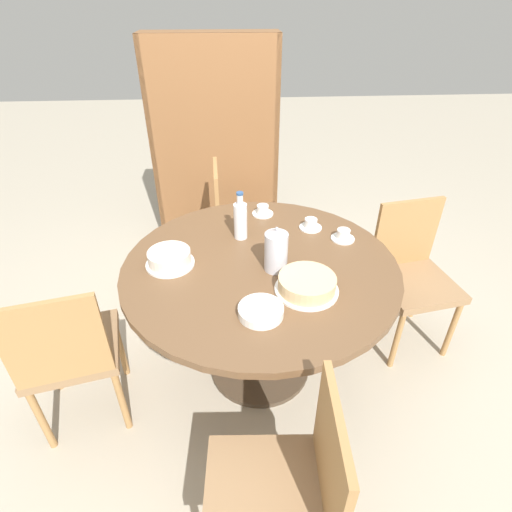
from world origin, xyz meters
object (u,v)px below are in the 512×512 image
object	(u,v)px
coffee_pot	(276,250)
bookshelf	(216,150)
chair_c	(285,489)
cup_a	(263,211)
chair_b	(70,352)
water_bottle	(240,220)
cake_main	(307,284)
cup_c	(343,236)
chair_a	(237,220)
cake_second	(170,258)
chair_d	(412,273)
cup_b	(311,225)

from	to	relation	value
coffee_pot	bookshelf	bearing A→B (deg)	100.98
chair_c	cup_a	world-z (taller)	chair_c
chair_c	bookshelf	bearing A→B (deg)	-171.11
chair_b	water_bottle	bearing A→B (deg)	-160.21
cake_main	cup_c	xyz separation A→B (m)	(0.27, 0.42, -0.01)
chair_b	cup_a	world-z (taller)	chair_b
cake_main	chair_a	bearing A→B (deg)	103.64
cake_second	chair_c	bearing A→B (deg)	-64.86
chair_a	cup_a	bearing A→B (deg)	-162.98
cake_main	water_bottle	bearing A→B (deg)	119.76
bookshelf	cup_c	world-z (taller)	bookshelf
chair_d	water_bottle	size ratio (longest dim) A/B	3.35
cup_b	chair_d	bearing A→B (deg)	-9.43
chair_c	bookshelf	world-z (taller)	bookshelf
water_bottle	cup_b	xyz separation A→B (m)	(0.40, 0.07, -0.08)
water_bottle	cake_second	world-z (taller)	water_bottle
coffee_pot	cup_a	distance (m)	0.57
chair_a	cake_second	size ratio (longest dim) A/B	3.76
coffee_pot	cup_b	size ratio (longest dim) A/B	1.82
chair_d	cake_main	size ratio (longest dim) A/B	3.11
chair_b	chair_c	bearing A→B (deg)	130.73
chair_a	cake_second	distance (m)	1.03
chair_a	cup_c	distance (m)	0.97
chair_c	cup_b	xyz separation A→B (m)	(0.30, 1.27, 0.29)
chair_b	bookshelf	world-z (taller)	bookshelf
cake_second	cup_c	xyz separation A→B (m)	(0.90, 0.18, -0.01)
coffee_pot	cup_b	world-z (taller)	coffee_pot
chair_a	coffee_pot	bearing A→B (deg)	-172.59
chair_a	cake_main	size ratio (longest dim) A/B	3.11
bookshelf	cake_main	world-z (taller)	bookshelf
chair_c	chair_a	bearing A→B (deg)	-173.70
chair_b	cake_second	bearing A→B (deg)	-160.95
coffee_pot	cake_second	bearing A→B (deg)	172.28
chair_d	cake_second	xyz separation A→B (m)	(-1.36, -0.21, 0.30)
chair_b	chair_d	world-z (taller)	same
chair_c	coffee_pot	size ratio (longest dim) A/B	3.85
bookshelf	cup_b	distance (m)	1.34
chair_b	cup_b	bearing A→B (deg)	-166.75
cake_main	cup_b	world-z (taller)	cake_main
chair_a	bookshelf	world-z (taller)	bookshelf
cup_a	chair_a	bearing A→B (deg)	109.00
chair_d	water_bottle	bearing A→B (deg)	168.28
chair_c	chair_d	size ratio (longest dim) A/B	1.00
chair_b	bookshelf	size ratio (longest dim) A/B	0.55
chair_a	cup_a	size ratio (longest dim) A/B	7.00
cake_second	cup_b	size ratio (longest dim) A/B	1.86
coffee_pot	cup_a	bearing A→B (deg)	91.63
chair_c	cake_second	bearing A→B (deg)	-151.72
chair_c	cup_a	distance (m)	1.48
cake_main	cake_second	bearing A→B (deg)	158.62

